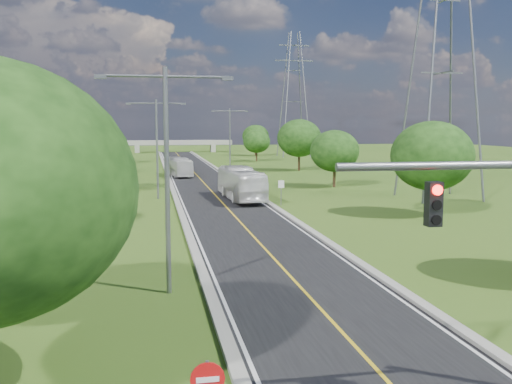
# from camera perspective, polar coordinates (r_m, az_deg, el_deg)

# --- Properties ---
(ground) EXTENTS (260.00, 260.00, 0.00)m
(ground) POSITION_cam_1_polar(r_m,az_deg,el_deg) (73.93, -5.28, 0.94)
(ground) COLOR #385A19
(ground) RESTS_ON ground
(road) EXTENTS (8.00, 150.00, 0.06)m
(road) POSITION_cam_1_polar(r_m,az_deg,el_deg) (79.87, -5.68, 1.39)
(road) COLOR black
(road) RESTS_ON ground
(curb_left) EXTENTS (0.50, 150.00, 0.22)m
(curb_left) POSITION_cam_1_polar(r_m,az_deg,el_deg) (79.62, -8.73, 1.39)
(curb_left) COLOR gray
(curb_left) RESTS_ON ground
(curb_right) EXTENTS (0.50, 150.00, 0.22)m
(curb_right) POSITION_cam_1_polar(r_m,az_deg,el_deg) (80.34, -2.66, 1.51)
(curb_right) COLOR gray
(curb_right) RESTS_ON ground
(speed_limit_sign) EXTENTS (0.55, 0.09, 2.40)m
(speed_limit_sign) POSITION_cam_1_polar(r_m,az_deg,el_deg) (52.92, 2.53, 0.36)
(speed_limit_sign) COLOR slate
(speed_limit_sign) RESTS_ON ground
(overpass) EXTENTS (30.00, 3.00, 3.20)m
(overpass) POSITION_cam_1_polar(r_m,az_deg,el_deg) (153.47, -8.07, 4.85)
(overpass) COLOR gray
(overpass) RESTS_ON ground
(streetlight_near_left) EXTENTS (5.90, 0.25, 10.00)m
(streetlight_near_left) POSITION_cam_1_polar(r_m,az_deg,el_deg) (25.30, -8.92, 3.07)
(streetlight_near_left) COLOR slate
(streetlight_near_left) RESTS_ON ground
(streetlight_mid_left) EXTENTS (5.90, 0.25, 10.00)m
(streetlight_mid_left) POSITION_cam_1_polar(r_m,az_deg,el_deg) (58.26, -9.88, 5.14)
(streetlight_mid_left) COLOR slate
(streetlight_mid_left) RESTS_ON ground
(streetlight_far_right) EXTENTS (5.90, 0.25, 10.00)m
(streetlight_far_right) POSITION_cam_1_polar(r_m,az_deg,el_deg) (92.13, -2.63, 5.82)
(streetlight_far_right) COLOR slate
(streetlight_far_right) RESTS_ON ground
(power_tower_near) EXTENTS (9.00, 6.40, 28.00)m
(power_tower_near) POSITION_cam_1_polar(r_m,az_deg,el_deg) (60.83, 18.14, 12.58)
(power_tower_near) COLOR slate
(power_tower_near) RESTS_ON ground
(power_tower_far) EXTENTS (9.00, 6.40, 28.00)m
(power_tower_far) POSITION_cam_1_polar(r_m,az_deg,el_deg) (132.50, 3.81, 9.61)
(power_tower_far) COLOR slate
(power_tower_far) RESTS_ON ground
(tree_lb) EXTENTS (6.30, 6.30, 7.33)m
(tree_lb) POSITION_cam_1_polar(r_m,az_deg,el_deg) (42.37, -23.20, 2.33)
(tree_lb) COLOR black
(tree_lb) RESTS_ON ground
(tree_lc) EXTENTS (7.56, 7.56, 8.79)m
(tree_lc) POSITION_cam_1_polar(r_m,az_deg,el_deg) (63.80, -18.07, 4.71)
(tree_lc) COLOR black
(tree_lc) RESTS_ON ground
(tree_ld) EXTENTS (6.72, 6.72, 7.82)m
(tree_ld) POSITION_cam_1_polar(r_m,az_deg,el_deg) (87.88, -17.33, 4.83)
(tree_ld) COLOR black
(tree_ld) RESTS_ON ground
(tree_le) EXTENTS (5.88, 5.88, 6.84)m
(tree_le) POSITION_cam_1_polar(r_m,az_deg,el_deg) (111.55, -14.60, 4.96)
(tree_le) COLOR black
(tree_le) RESTS_ON ground
(tree_rb) EXTENTS (6.72, 6.72, 7.82)m
(tree_rb) POSITION_cam_1_polar(r_m,az_deg,el_deg) (48.91, 17.17, 3.47)
(tree_rb) COLOR black
(tree_rb) RESTS_ON ground
(tree_rc) EXTENTS (5.88, 5.88, 6.84)m
(tree_rc) POSITION_cam_1_polar(r_m,az_deg,el_deg) (68.83, 7.87, 4.08)
(tree_rc) COLOR black
(tree_rc) RESTS_ON ground
(tree_rd) EXTENTS (7.14, 7.14, 8.30)m
(tree_rd) POSITION_cam_1_polar(r_m,az_deg,el_deg) (92.36, 4.35, 5.39)
(tree_rd) COLOR black
(tree_rd) RESTS_ON ground
(tree_re) EXTENTS (5.46, 5.46, 6.35)m
(tree_re) POSITION_cam_1_polar(r_m,az_deg,el_deg) (115.26, 0.06, 5.08)
(tree_re) COLOR black
(tree_re) RESTS_ON ground
(tree_rf) EXTENTS (6.30, 6.30, 7.33)m
(tree_rf) POSITION_cam_1_polar(r_m,az_deg,el_deg) (135.54, -0.04, 5.61)
(tree_rf) COLOR black
(tree_rf) RESTS_ON ground
(bus_outbound) EXTENTS (3.29, 11.62, 3.20)m
(bus_outbound) POSITION_cam_1_polar(r_m,az_deg,el_deg) (56.55, -1.51, 0.84)
(bus_outbound) COLOR silver
(bus_outbound) RESTS_ON road
(bus_inbound) EXTENTS (3.50, 9.80, 2.67)m
(bus_inbound) POSITION_cam_1_polar(r_m,az_deg,el_deg) (82.82, -7.70, 2.51)
(bus_inbound) COLOR silver
(bus_inbound) RESTS_ON road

